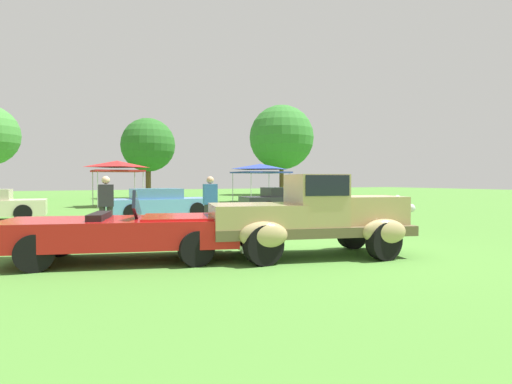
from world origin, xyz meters
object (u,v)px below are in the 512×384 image
at_px(spectator_between_cars, 210,202).
at_px(spectator_far_side, 290,197).
at_px(feature_pickup_truck, 312,215).
at_px(show_car_skyblue, 160,203).
at_px(show_car_charcoal, 288,200).
at_px(canopy_tent_center_field, 261,168).
at_px(neighbor_convertible, 130,231).
at_px(canopy_tent_left_field, 117,166).
at_px(spectator_by_row, 106,205).

distance_m(spectator_between_cars, spectator_far_side, 4.74).
height_order(feature_pickup_truck, show_car_skyblue, feature_pickup_truck).
distance_m(feature_pickup_truck, spectator_far_side, 7.68).
distance_m(show_car_charcoal, spectator_between_cars, 8.03).
distance_m(show_car_skyblue, canopy_tent_center_field, 13.14).
xyz_separation_m(neighbor_convertible, canopy_tent_left_field, (2.48, 17.51, 1.84)).
bearing_deg(feature_pickup_truck, neighbor_convertible, 160.83).
height_order(feature_pickup_truck, spectator_far_side, feature_pickup_truck).
height_order(neighbor_convertible, spectator_far_side, spectator_far_side).
relative_size(spectator_between_cars, canopy_tent_left_field, 0.61).
bearing_deg(neighbor_convertible, feature_pickup_truck, -19.17).
height_order(neighbor_convertible, canopy_tent_left_field, canopy_tent_left_field).
bearing_deg(canopy_tent_center_field, neighbor_convertible, -124.36).
bearing_deg(canopy_tent_left_field, spectator_between_cars, -88.16).
bearing_deg(spectator_between_cars, canopy_tent_left_field, 91.84).
height_order(neighbor_convertible, canopy_tent_center_field, canopy_tent_center_field).
xyz_separation_m(show_car_skyblue, spectator_by_row, (-2.85, -5.48, 0.31)).
relative_size(spectator_by_row, spectator_far_side, 1.00).
bearing_deg(canopy_tent_center_field, canopy_tent_left_field, -176.96).
bearing_deg(spectator_by_row, feature_pickup_truck, -54.53).
relative_size(show_car_charcoal, canopy_tent_left_field, 1.68).
xyz_separation_m(show_car_charcoal, spectator_between_cars, (-5.96, -5.38, 0.31)).
bearing_deg(show_car_skyblue, canopy_tent_left_field, 92.73).
bearing_deg(neighbor_convertible, show_car_charcoal, 44.31).
bearing_deg(neighbor_convertible, spectator_between_cars, 48.40).
bearing_deg(spectator_far_side, show_car_skyblue, 140.04).
height_order(show_car_skyblue, spectator_far_side, spectator_far_side).
xyz_separation_m(spectator_far_side, canopy_tent_center_field, (5.22, 12.48, 1.51)).
relative_size(neighbor_convertible, show_car_skyblue, 1.09).
bearing_deg(canopy_tent_left_field, canopy_tent_center_field, 3.04).
distance_m(neighbor_convertible, spectator_far_side, 9.03).
height_order(feature_pickup_truck, canopy_tent_center_field, canopy_tent_center_field).
relative_size(feature_pickup_truck, spectator_far_side, 2.57).
relative_size(show_car_skyblue, canopy_tent_left_field, 1.61).
xyz_separation_m(neighbor_convertible, spectator_between_cars, (2.94, 3.31, 0.33)).
relative_size(neighbor_convertible, spectator_between_cars, 2.86).
distance_m(show_car_charcoal, canopy_tent_center_field, 10.13).
bearing_deg(show_car_charcoal, canopy_tent_left_field, 126.00).
xyz_separation_m(show_car_charcoal, canopy_tent_left_field, (-6.42, 8.83, 1.82)).
xyz_separation_m(feature_pickup_truck, neighbor_convertible, (-3.47, 1.20, -0.28)).
distance_m(feature_pickup_truck, neighbor_convertible, 3.68).
height_order(feature_pickup_truck, neighbor_convertible, feature_pickup_truck).
height_order(neighbor_convertible, show_car_charcoal, neighbor_convertible).
bearing_deg(feature_pickup_truck, spectator_between_cars, 96.69).
relative_size(feature_pickup_truck, spectator_between_cars, 2.57).
xyz_separation_m(show_car_skyblue, canopy_tent_left_field, (-0.40, 8.42, 1.82)).
bearing_deg(spectator_far_side, feature_pickup_truck, -118.35).
bearing_deg(feature_pickup_truck, show_car_skyblue, 93.24).
relative_size(feature_pickup_truck, neighbor_convertible, 0.90).
distance_m(show_car_charcoal, spectator_by_row, 10.22).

